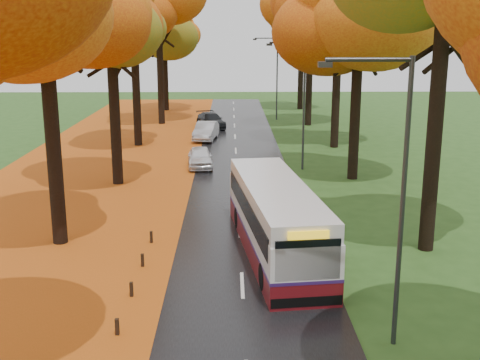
{
  "coord_description": "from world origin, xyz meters",
  "views": [
    {
      "loc": [
        -0.39,
        -7.32,
        8.61
      ],
      "look_at": [
        0.0,
        16.8,
        2.6
      ],
      "focal_mm": 45.0,
      "sensor_mm": 36.0,
      "label": 1
    }
  ],
  "objects_px": {
    "streetlamp_near": "(395,182)",
    "car_dark": "(211,120)",
    "bus": "(276,217)",
    "streetlamp_mid": "(300,95)",
    "car_silver": "(206,131)",
    "car_white": "(200,157)",
    "streetlamp_far": "(275,72)"
  },
  "relations": [
    {
      "from": "streetlamp_near",
      "to": "bus",
      "type": "distance_m",
      "value": 8.31
    },
    {
      "from": "car_white",
      "to": "car_silver",
      "type": "xyz_separation_m",
      "value": [
        0.0,
        9.99,
        0.07
      ]
    },
    {
      "from": "streetlamp_near",
      "to": "car_silver",
      "type": "xyz_separation_m",
      "value": [
        -6.3,
        32.59,
        -3.96
      ]
    },
    {
      "from": "streetlamp_far",
      "to": "car_white",
      "type": "height_order",
      "value": "streetlamp_far"
    },
    {
      "from": "streetlamp_mid",
      "to": "bus",
      "type": "distance_m",
      "value": 15.35
    },
    {
      "from": "streetlamp_far",
      "to": "bus",
      "type": "bearing_deg",
      "value": -93.99
    },
    {
      "from": "streetlamp_far",
      "to": "car_white",
      "type": "bearing_deg",
      "value": -106.4
    },
    {
      "from": "bus",
      "to": "car_white",
      "type": "relative_size",
      "value": 2.79
    },
    {
      "from": "streetlamp_near",
      "to": "streetlamp_mid",
      "type": "relative_size",
      "value": 1.0
    },
    {
      "from": "streetlamp_far",
      "to": "car_silver",
      "type": "bearing_deg",
      "value": -118.89
    },
    {
      "from": "streetlamp_mid",
      "to": "car_dark",
      "type": "height_order",
      "value": "streetlamp_mid"
    },
    {
      "from": "streetlamp_mid",
      "to": "car_white",
      "type": "distance_m",
      "value": 7.5
    },
    {
      "from": "bus",
      "to": "car_silver",
      "type": "distance_m",
      "value": 25.66
    },
    {
      "from": "streetlamp_near",
      "to": "bus",
      "type": "relative_size",
      "value": 0.75
    },
    {
      "from": "streetlamp_far",
      "to": "car_dark",
      "type": "bearing_deg",
      "value": -139.22
    },
    {
      "from": "streetlamp_near",
      "to": "car_dark",
      "type": "distance_m",
      "value": 39.42
    },
    {
      "from": "streetlamp_mid",
      "to": "streetlamp_far",
      "type": "relative_size",
      "value": 1.0
    },
    {
      "from": "car_silver",
      "to": "car_dark",
      "type": "bearing_deg",
      "value": 95.91
    },
    {
      "from": "car_dark",
      "to": "car_white",
      "type": "bearing_deg",
      "value": -107.18
    },
    {
      "from": "streetlamp_far",
      "to": "car_dark",
      "type": "height_order",
      "value": "streetlamp_far"
    },
    {
      "from": "streetlamp_near",
      "to": "bus",
      "type": "bearing_deg",
      "value": 109.55
    },
    {
      "from": "bus",
      "to": "streetlamp_near",
      "type": "bearing_deg",
      "value": -77.23
    },
    {
      "from": "streetlamp_far",
      "to": "car_white",
      "type": "xyz_separation_m",
      "value": [
        -6.3,
        -21.4,
        -4.02
      ]
    },
    {
      "from": "bus",
      "to": "car_white",
      "type": "xyz_separation_m",
      "value": [
        -3.73,
        15.39,
        -0.79
      ]
    },
    {
      "from": "car_white",
      "to": "streetlamp_near",
      "type": "bearing_deg",
      "value": -78.81
    },
    {
      "from": "streetlamp_near",
      "to": "streetlamp_mid",
      "type": "height_order",
      "value": "same"
    },
    {
      "from": "car_silver",
      "to": "car_dark",
      "type": "height_order",
      "value": "car_silver"
    },
    {
      "from": "streetlamp_far",
      "to": "bus",
      "type": "height_order",
      "value": "streetlamp_far"
    },
    {
      "from": "car_white",
      "to": "car_silver",
      "type": "relative_size",
      "value": 0.88
    },
    {
      "from": "streetlamp_near",
      "to": "streetlamp_mid",
      "type": "xyz_separation_m",
      "value": [
        0.0,
        22.0,
        0.0
      ]
    },
    {
      "from": "streetlamp_mid",
      "to": "streetlamp_far",
      "type": "height_order",
      "value": "same"
    },
    {
      "from": "car_white",
      "to": "car_silver",
      "type": "distance_m",
      "value": 9.99
    }
  ]
}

